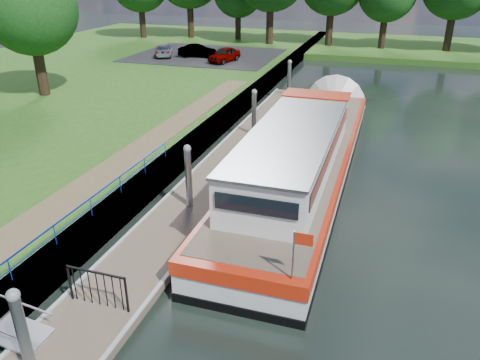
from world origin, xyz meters
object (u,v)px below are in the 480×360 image
(car_c, at_px, (164,50))
(car_b, at_px, (197,51))
(pontoon, at_px, (227,167))
(car_a, at_px, (224,55))
(barge, at_px, (305,153))

(car_c, bearing_deg, car_b, 166.53)
(pontoon, relative_size, car_a, 7.88)
(barge, relative_size, car_c, 5.38)
(car_a, height_order, car_b, car_a)
(barge, bearing_deg, car_c, 129.47)
(barge, relative_size, car_b, 5.81)
(barge, xyz_separation_m, car_b, (-14.89, 22.70, 0.35))
(car_b, relative_size, car_c, 0.93)
(barge, height_order, car_a, barge)
(car_a, relative_size, car_b, 1.05)
(pontoon, distance_m, car_a, 23.50)
(pontoon, height_order, barge, barge)
(car_a, relative_size, car_c, 0.97)
(barge, height_order, car_b, barge)
(car_a, xyz_separation_m, car_b, (-3.29, 1.45, -0.05))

